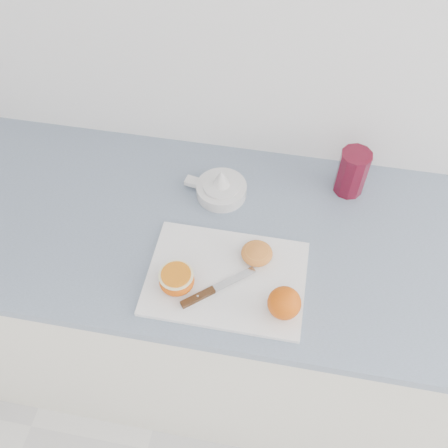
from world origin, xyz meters
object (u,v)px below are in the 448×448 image
counter (248,314)px  half_orange (177,280)px  citrus_juicer (221,188)px  cutting_board (226,278)px  red_tumbler (352,174)px

counter → half_orange: (-0.16, -0.19, 0.48)m
counter → half_orange: bearing=-129.4°
counter → half_orange: size_ratio=27.94×
citrus_juicer → cutting_board: bearing=-76.7°
cutting_board → half_orange: 0.12m
half_orange → citrus_juicer: 0.31m
cutting_board → citrus_juicer: 0.27m
counter → red_tumbler: (0.23, 0.20, 0.51)m
cutting_board → red_tumbler: (0.27, 0.34, 0.06)m
counter → cutting_board: bearing=-108.3°
red_tumbler → counter: bearing=-139.2°
half_orange → counter: bearing=50.6°
counter → red_tumbler: bearing=40.8°
cutting_board → citrus_juicer: citrus_juicer is taller
citrus_juicer → counter: bearing=-46.6°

